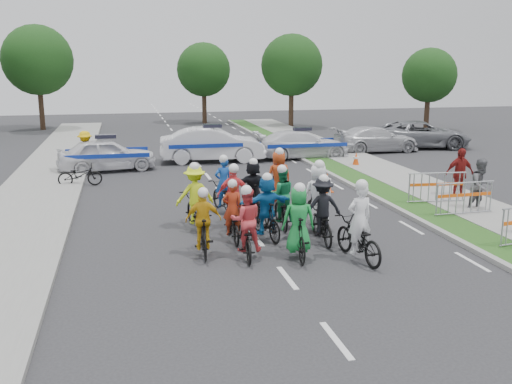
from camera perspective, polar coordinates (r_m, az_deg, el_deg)
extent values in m
plane|color=#28282B|center=(12.77, 3.15, -8.58)|extent=(90.00, 90.00, 0.00)
cube|color=gray|center=(19.03, 13.76, -1.58)|extent=(0.20, 60.00, 0.12)
cube|color=#1B4516|center=(19.35, 15.61, -1.46)|extent=(1.20, 60.00, 0.11)
cube|color=gray|center=(20.26, 20.09, -1.12)|extent=(2.40, 60.00, 0.13)
cube|color=gray|center=(17.32, -23.07, -3.63)|extent=(3.00, 60.00, 0.13)
imported|color=black|center=(13.93, 10.15, -4.68)|extent=(0.96, 2.05, 1.03)
imported|color=white|center=(13.74, 10.32, -2.65)|extent=(0.68, 0.50, 1.72)
sphere|color=white|center=(13.51, 10.54, 0.65)|extent=(0.30, 0.30, 0.30)
imported|color=black|center=(13.90, 4.19, -4.45)|extent=(0.70, 1.85, 1.08)
imported|color=green|center=(13.73, 4.28, -2.71)|extent=(0.85, 0.60, 1.63)
sphere|color=white|center=(13.50, 4.40, 0.36)|extent=(0.28, 0.28, 0.28)
imported|color=black|center=(13.94, -1.03, -4.67)|extent=(0.80, 1.84, 0.94)
imported|color=#D73B42|center=(13.75, -1.00, -2.78)|extent=(0.82, 0.67, 1.57)
sphere|color=white|center=(13.53, -0.97, 0.14)|extent=(0.27, 0.27, 0.27)
imported|color=black|center=(14.11, -5.27, -4.39)|extent=(0.58, 1.69, 1.00)
imported|color=gold|center=(13.94, -5.28, -2.77)|extent=(0.90, 0.42, 1.49)
sphere|color=white|center=(13.72, -5.31, -0.06)|extent=(0.26, 0.26, 0.26)
imported|color=black|center=(15.23, 6.54, -3.22)|extent=(0.74, 1.85, 0.95)
imported|color=black|center=(15.06, 6.66, -1.46)|extent=(1.06, 0.65, 1.58)
sphere|color=white|center=(14.85, 6.79, 1.26)|extent=(0.27, 0.27, 0.27)
imported|color=black|center=(15.36, 1.02, -2.81)|extent=(0.81, 1.81, 1.05)
imported|color=#1766AF|center=(15.20, 1.07, -1.25)|extent=(1.52, 0.73, 1.58)
sphere|color=white|center=(14.99, 1.13, 1.43)|extent=(0.27, 0.27, 0.27)
imported|color=black|center=(15.25, -2.40, -3.28)|extent=(0.58, 1.66, 0.87)
imported|color=#B13116|center=(15.08, -2.38, -1.62)|extent=(0.53, 0.35, 1.45)
sphere|color=white|center=(14.88, -2.37, 0.81)|extent=(0.25, 0.25, 0.25)
imported|color=black|center=(16.17, 6.12, -1.87)|extent=(0.59, 1.96, 1.17)
imported|color=white|center=(16.01, 6.22, -0.27)|extent=(0.87, 0.58, 1.76)
sphere|color=white|center=(15.80, 6.36, 2.67)|extent=(0.31, 0.31, 0.31)
imported|color=black|center=(16.53, 2.49, -1.88)|extent=(0.78, 1.86, 0.95)
imported|color=#17824A|center=(16.36, 2.55, -0.24)|extent=(0.82, 0.66, 1.58)
sphere|color=white|center=(16.17, 2.62, 2.27)|extent=(0.27, 0.27, 0.27)
imported|color=black|center=(16.40, -2.27, -1.75)|extent=(0.53, 1.81, 1.08)
imported|color=#FC464A|center=(16.25, -2.25, -0.25)|extent=(0.96, 0.41, 1.63)
sphere|color=white|center=(16.05, -2.24, 2.37)|extent=(0.28, 0.28, 0.28)
imported|color=black|center=(16.40, -6.12, -1.96)|extent=(0.89, 1.98, 1.01)
imported|color=#E0FF1A|center=(16.23, -6.14, -0.24)|extent=(1.15, 0.74, 1.67)
sphere|color=white|center=(16.02, -6.18, 2.48)|extent=(0.29, 0.29, 0.29)
imported|color=black|center=(17.76, -0.34, -0.69)|extent=(0.54, 1.75, 1.04)
imported|color=black|center=(17.61, -0.31, 0.67)|extent=(1.46, 0.50, 1.57)
sphere|color=white|center=(17.43, -0.27, 2.98)|extent=(0.27, 0.27, 0.27)
imported|color=black|center=(18.19, -3.28, -0.52)|extent=(1.00, 1.92, 0.96)
imported|color=#174EB2|center=(18.03, -3.27, 0.99)|extent=(0.65, 0.49, 1.60)
sphere|color=white|center=(17.85, -3.28, 3.30)|extent=(0.28, 0.28, 0.28)
imported|color=black|center=(18.89, 2.24, 0.26)|extent=(0.68, 1.92, 1.13)
imported|color=#C64318|center=(18.75, 2.30, 1.60)|extent=(0.87, 0.60, 1.69)
sphere|color=white|center=(18.57, 2.36, 4.01)|extent=(0.29, 0.29, 0.29)
imported|color=silver|center=(26.02, -14.71, 3.64)|extent=(4.47, 2.36, 1.45)
imported|color=silver|center=(27.65, -4.38, 4.74)|extent=(5.12, 2.12, 1.65)
imported|color=silver|center=(28.76, 4.63, 4.78)|extent=(4.79, 1.99, 1.39)
imported|color=silver|center=(31.39, 11.89, 5.18)|extent=(4.76, 2.12, 1.36)
imported|color=slate|center=(33.54, 16.16, 5.55)|extent=(5.86, 3.68, 1.51)
imported|color=#55565A|center=(19.42, 21.59, 0.59)|extent=(0.93, 0.77, 1.72)
imported|color=maroon|center=(21.13, 19.69, 1.76)|extent=(1.06, 0.47, 1.79)
imported|color=#E3B10B|center=(26.29, -16.67, 3.95)|extent=(1.31, 1.13, 1.76)
cube|color=#F24C0C|center=(21.28, 7.10, 0.07)|extent=(0.40, 0.40, 0.03)
cone|color=#F24C0C|center=(21.21, 7.12, 0.95)|extent=(0.36, 0.36, 0.70)
cylinder|color=silver|center=(21.19, 7.13, 1.21)|extent=(0.29, 0.29, 0.08)
cube|color=#F24C0C|center=(26.54, 9.94, 2.48)|extent=(0.40, 0.40, 0.03)
cone|color=#F24C0C|center=(26.48, 9.97, 3.19)|extent=(0.36, 0.36, 0.70)
cylinder|color=silver|center=(26.46, 9.97, 3.41)|extent=(0.29, 0.29, 0.08)
imported|color=black|center=(23.07, -17.19, 1.64)|extent=(1.67, 0.59, 0.87)
cylinder|color=#382619|center=(43.33, 3.54, 8.68)|extent=(0.36, 0.36, 3.25)
sphere|color=#153A12|center=(43.22, 3.59, 12.56)|extent=(4.55, 4.55, 4.55)
cylinder|color=#382619|center=(43.21, 16.72, 7.84)|extent=(0.36, 0.36, 2.75)
sphere|color=#153A12|center=(43.10, 16.93, 11.11)|extent=(3.85, 3.85, 3.85)
cylinder|color=#382619|center=(43.87, -20.69, 8.12)|extent=(0.36, 0.36, 3.50)
sphere|color=#153A12|center=(43.78, -21.01, 12.22)|extent=(4.90, 4.90, 4.90)
cylinder|color=#382619|center=(45.96, -5.19, 8.73)|extent=(0.36, 0.36, 3.00)
sphere|color=#153A12|center=(45.86, -5.26, 12.10)|extent=(4.20, 4.20, 4.20)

